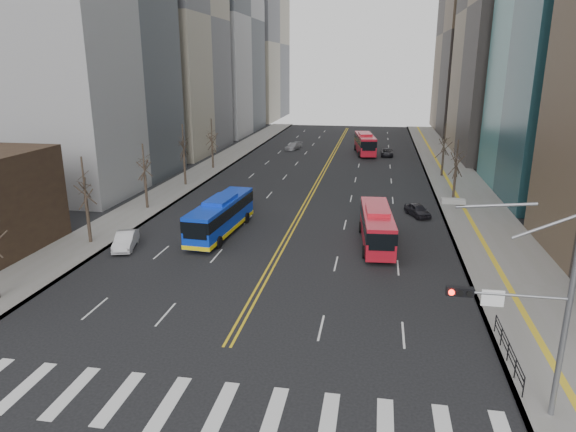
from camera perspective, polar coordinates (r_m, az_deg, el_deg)
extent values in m
plane|color=black|center=(24.36, -10.40, -20.13)|extent=(220.00, 220.00, 0.00)
cube|color=gray|center=(65.59, 18.62, 2.94)|extent=(7.00, 130.00, 0.15)
cube|color=gray|center=(69.07, -10.51, 4.18)|extent=(5.00, 130.00, 0.15)
cube|color=silver|center=(28.00, -27.21, -16.54)|extent=(0.70, 4.00, 0.01)
cube|color=silver|center=(26.75, -22.96, -17.59)|extent=(0.70, 4.00, 0.01)
cube|color=silver|center=(25.66, -18.27, -18.64)|extent=(0.70, 4.00, 0.01)
cube|color=silver|center=(24.74, -13.13, -19.65)|extent=(0.70, 4.00, 0.01)
cube|color=silver|center=(24.03, -7.57, -20.55)|extent=(0.70, 4.00, 0.01)
cube|color=silver|center=(23.52, -1.67, -21.32)|extent=(0.70, 4.00, 0.01)
cube|color=silver|center=(23.25, 4.49, -21.88)|extent=(0.70, 4.00, 0.01)
cube|color=silver|center=(23.22, 10.77, -22.22)|extent=(0.70, 4.00, 0.01)
cube|color=gold|center=(74.99, 4.01, 5.32)|extent=(0.15, 100.00, 0.01)
cube|color=gold|center=(74.95, 4.32, 5.31)|extent=(0.15, 100.00, 0.01)
cube|color=gray|center=(92.86, -15.48, 20.57)|extent=(22.00, 22.00, 44.00)
cube|color=gray|center=(117.71, -9.17, 20.91)|extent=(20.00, 26.00, 48.00)
cube|color=#83725B|center=(92.42, 25.80, 20.25)|extent=(20.00, 26.00, 46.00)
cube|color=gray|center=(147.86, -4.50, 18.55)|extent=(18.00, 30.00, 40.00)
cube|color=brown|center=(123.29, 21.21, 18.45)|extent=(18.00, 30.00, 42.00)
cylinder|color=gray|center=(24.02, 28.36, -11.37)|extent=(0.24, 0.24, 8.00)
cylinder|color=gray|center=(22.76, 23.46, -8.05)|extent=(4.50, 0.12, 0.12)
cube|color=black|center=(22.37, 18.56, -7.94)|extent=(1.10, 0.28, 0.38)
cylinder|color=#FF190C|center=(22.17, 17.71, -8.09)|extent=(0.24, 0.08, 0.24)
cylinder|color=black|center=(22.22, 18.62, -8.11)|extent=(0.24, 0.08, 0.24)
cylinder|color=black|center=(22.28, 19.51, -8.13)|extent=(0.24, 0.08, 0.24)
cube|color=white|center=(22.69, 21.79, -8.48)|extent=(0.90, 0.06, 0.70)
cube|color=#999993|center=(21.05, 17.88, 1.59)|extent=(0.90, 0.35, 0.18)
cube|color=black|center=(28.44, 23.36, -12.82)|extent=(0.04, 6.00, 0.04)
cylinder|color=black|center=(26.20, 24.71, -16.92)|extent=(0.06, 0.06, 1.00)
cylinder|color=black|center=(27.42, 23.94, -15.24)|extent=(0.06, 0.06, 1.00)
cylinder|color=black|center=(28.68, 23.24, -13.70)|extent=(0.06, 0.06, 1.00)
cylinder|color=black|center=(29.95, 22.62, -12.28)|extent=(0.06, 0.06, 1.00)
cylinder|color=black|center=(31.25, 22.05, -10.98)|extent=(0.06, 0.06, 1.00)
cylinder|color=#2F241D|center=(45.68, -21.29, -0.55)|extent=(0.28, 0.28, 3.90)
cylinder|color=#2F241D|center=(55.04, -15.48, 2.59)|extent=(0.28, 0.28, 3.60)
cylinder|color=#2F241D|center=(64.85, -11.40, 5.08)|extent=(0.28, 0.28, 4.00)
cylinder|color=#2F241D|center=(75.05, -8.38, 6.66)|extent=(0.28, 0.28, 3.80)
cylinder|color=#2F241D|center=(60.18, 18.01, 3.48)|extent=(0.28, 0.28, 3.50)
cylinder|color=#2F241D|center=(71.83, 16.80, 5.68)|extent=(0.28, 0.28, 3.75)
cube|color=#0D37D1|center=(45.56, -7.47, 0.05)|extent=(3.09, 11.33, 2.63)
cube|color=black|center=(45.42, -7.50, 0.70)|extent=(3.16, 11.35, 0.96)
cube|color=#0D37D1|center=(45.19, -7.54, 1.78)|extent=(2.13, 4.04, 0.40)
cube|color=yellow|center=(45.89, -7.42, -1.29)|extent=(3.16, 11.35, 0.35)
cylinder|color=black|center=(43.22, -10.57, -2.63)|extent=(0.37, 1.02, 1.00)
cylinder|color=black|center=(42.34, -7.69, -2.90)|extent=(0.37, 1.02, 1.00)
cylinder|color=black|center=(49.50, -7.19, -0.02)|extent=(0.37, 1.02, 1.00)
cylinder|color=black|center=(48.73, -4.63, -0.20)|extent=(0.37, 1.02, 1.00)
cube|color=red|center=(42.97, 9.83, -1.14)|extent=(3.05, 10.04, 2.53)
cube|color=black|center=(42.82, 9.87, -0.47)|extent=(3.11, 10.06, 0.92)
cube|color=red|center=(42.58, 9.92, 0.61)|extent=(2.07, 3.60, 0.40)
cylinder|color=black|center=(40.26, 8.49, -3.96)|extent=(0.38, 1.02, 1.00)
cylinder|color=black|center=(40.46, 11.67, -4.03)|extent=(0.38, 1.02, 1.00)
cylinder|color=black|center=(46.24, 8.10, -1.24)|extent=(0.38, 1.02, 1.00)
cylinder|color=black|center=(46.41, 10.87, -1.31)|extent=(0.38, 1.02, 1.00)
cube|color=red|center=(87.91, 8.55, 7.99)|extent=(4.03, 11.22, 2.84)
cube|color=black|center=(87.83, 8.57, 8.35)|extent=(4.09, 11.25, 1.02)
cube|color=red|center=(87.71, 8.59, 8.97)|extent=(2.52, 4.09, 0.40)
cylinder|color=black|center=(84.52, 7.93, 6.80)|extent=(0.44, 1.03, 1.00)
cylinder|color=black|center=(84.82, 9.62, 6.77)|extent=(0.44, 1.03, 1.00)
cylinder|color=black|center=(91.42, 7.49, 7.54)|extent=(0.44, 1.03, 1.00)
cylinder|color=black|center=(91.70, 9.05, 7.51)|extent=(0.44, 1.03, 1.00)
imported|color=silver|center=(43.86, -17.59, -2.60)|extent=(2.48, 4.38, 1.37)
imported|color=black|center=(52.34, 14.20, 0.65)|extent=(2.81, 3.92, 1.24)
imported|color=#929297|center=(91.54, 0.60, 7.77)|extent=(3.04, 4.59, 1.23)
imported|color=black|center=(86.46, 10.94, 6.94)|extent=(1.95, 4.21, 1.17)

